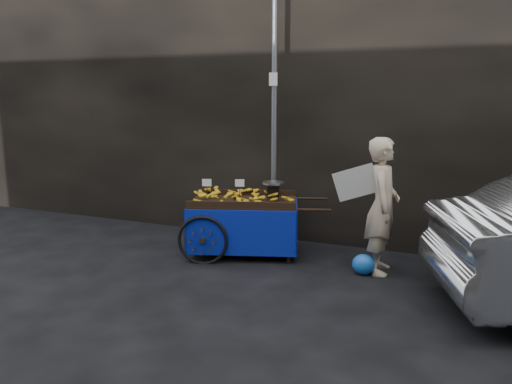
% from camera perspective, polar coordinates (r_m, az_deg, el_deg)
% --- Properties ---
extents(ground, '(80.00, 80.00, 0.00)m').
position_cam_1_polar(ground, '(6.49, -4.65, -8.67)').
color(ground, black).
rests_on(ground, ground).
extents(building_wall, '(13.50, 2.00, 5.00)m').
position_cam_1_polar(building_wall, '(8.38, 5.98, 13.13)').
color(building_wall, black).
rests_on(building_wall, ground).
extents(street_pole, '(0.12, 0.10, 4.00)m').
position_cam_1_polar(street_pole, '(7.18, 2.11, 9.61)').
color(street_pole, slate).
rests_on(street_pole, ground).
extents(banana_cart, '(2.18, 1.48, 1.09)m').
position_cam_1_polar(banana_cart, '(6.90, -1.79, -1.64)').
color(banana_cart, black).
rests_on(banana_cart, ground).
extents(vendor, '(0.84, 0.66, 1.69)m').
position_cam_1_polar(vendor, '(6.31, 14.23, -1.54)').
color(vendor, '#C3AD91').
rests_on(vendor, ground).
extents(plastic_bag, '(0.29, 0.23, 0.26)m').
position_cam_1_polar(plastic_bag, '(6.35, 12.19, -8.09)').
color(plastic_bag, blue).
rests_on(plastic_bag, ground).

